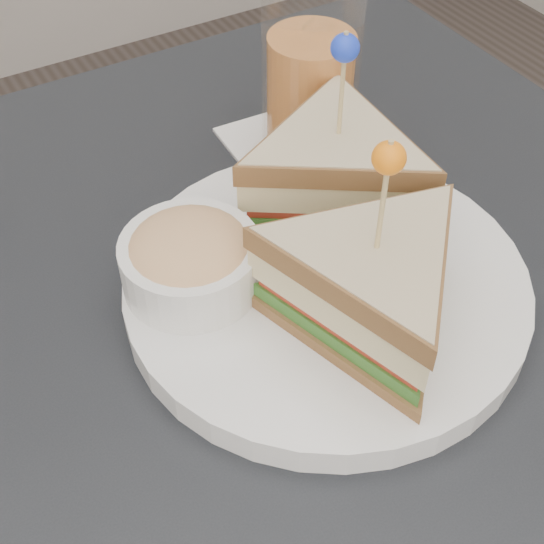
# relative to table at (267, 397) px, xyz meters

# --- Properties ---
(table) EXTENTS (0.80, 0.80, 0.75)m
(table) POSITION_rel_table_xyz_m (0.00, 0.00, 0.00)
(table) COLOR black
(table) RESTS_ON ground
(plate_meal) EXTENTS (0.37, 0.37, 0.17)m
(plate_meal) POSITION_rel_table_xyz_m (0.06, 0.02, 0.12)
(plate_meal) COLOR white
(plate_meal) RESTS_ON table
(drink_set) EXTENTS (0.14, 0.14, 0.17)m
(drink_set) POSITION_rel_table_xyz_m (0.14, 0.17, 0.15)
(drink_set) COLOR white
(drink_set) RESTS_ON table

